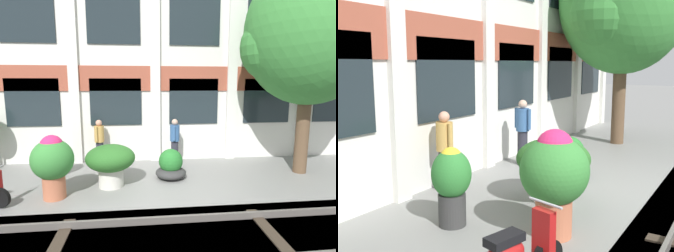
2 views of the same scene
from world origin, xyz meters
The scene contains 10 objects.
ground_plane centered at (0.00, 0.00, 0.00)m, with size 80.00×80.00×0.00m, color gray.
apartment_facade centered at (0.00, 3.22, 4.35)m, with size 17.78×0.64×8.76m.
rail_tracks centered at (0.00, -2.44, -0.13)m, with size 25.42×2.80×0.43m.
broadleaf_tree centered at (4.66, 1.05, 4.36)m, with size 4.17×3.97×6.73m.
potted_plant_stone_basin centered at (-2.79, -0.17, 0.97)m, with size 1.04×1.04×1.64m.
potted_plant_fluted_column centered at (-1.43, 0.49, 0.75)m, with size 1.39×1.39×1.20m.
potted_plant_glazed_jar centered at (-3.29, 1.39, 0.75)m, with size 0.64×0.64×1.29m.
potted_plant_wide_bowl centered at (0.34, 0.92, 0.39)m, with size 0.94×0.94×0.92m.
resident_by_doorway centered at (-2.04, 2.59, 0.88)m, with size 0.34×0.51×1.64m.
resident_watching_tracks centered at (0.65, 2.32, 0.90)m, with size 0.34×0.52×1.67m.
Camera 1 is at (-0.59, -6.80, 2.87)m, focal length 28.00 mm.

